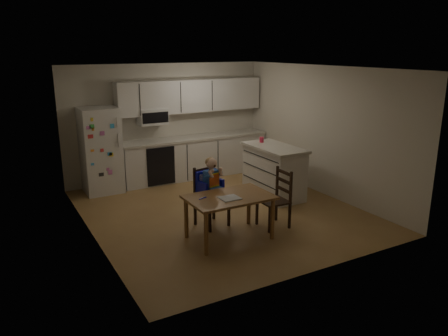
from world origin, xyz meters
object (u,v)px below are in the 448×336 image
kitchen_island (274,171)px  chair_booster (210,184)px  chair_side (279,194)px  red_cup (262,140)px  refrigerator (101,150)px  dining_table (229,202)px

kitchen_island → chair_booster: 1.90m
chair_side → chair_booster: bearing=-119.2°
red_cup → chair_side: bearing=-115.0°
red_cup → chair_side: (-0.79, -1.68, -0.51)m
refrigerator → chair_booster: (1.10, -2.59, -0.16)m
refrigerator → kitchen_island: bearing=-33.6°
kitchen_island → chair_booster: bearing=-158.5°
refrigerator → kitchen_island: 3.45m
refrigerator → red_cup: (2.84, -1.48, 0.20)m
kitchen_island → dining_table: size_ratio=1.06×
red_cup → kitchen_island: bearing=-87.6°
dining_table → chair_side: bearing=2.9°
kitchen_island → red_cup: (-0.02, 0.42, 0.55)m
refrigerator → kitchen_island: size_ratio=1.26×
kitchen_island → chair_side: size_ratio=1.42×
refrigerator → kitchen_island: (2.85, -1.90, -0.35)m
red_cup → chair_side: size_ratio=0.11×
refrigerator → dining_table: (1.11, -3.21, -0.26)m
chair_side → dining_table: bearing=-85.5°
refrigerator → chair_booster: 2.82m
chair_side → refrigerator: bearing=-145.4°
red_cup → dining_table: (-1.73, -1.73, -0.46)m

